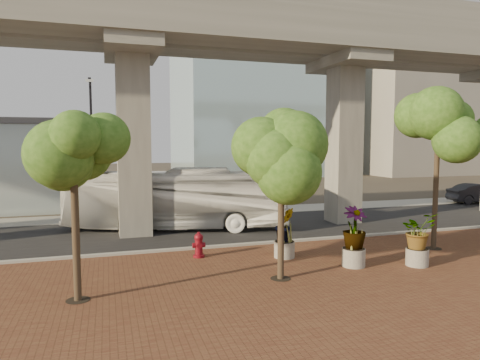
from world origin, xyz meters
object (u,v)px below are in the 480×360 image
object	(u,v)px
planter_front	(418,233)
fire_hydrant	(199,245)
parked_car	(479,194)
transit_bus	(178,199)

from	to	relation	value
planter_front	fire_hydrant	bearing A→B (deg)	154.53
parked_car	fire_hydrant	world-z (taller)	parked_car
transit_bus	parked_car	bearing A→B (deg)	-66.89
parked_car	planter_front	world-z (taller)	planter_front
transit_bus	parked_car	size ratio (longest dim) A/B	2.58
fire_hydrant	planter_front	xyz separation A→B (m)	(7.67, -3.65, 0.74)
fire_hydrant	planter_front	size ratio (longest dim) A/B	0.51
fire_hydrant	transit_bus	bearing A→B (deg)	88.69
parked_car	fire_hydrant	distance (m)	25.62
fire_hydrant	planter_front	bearing A→B (deg)	-25.47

